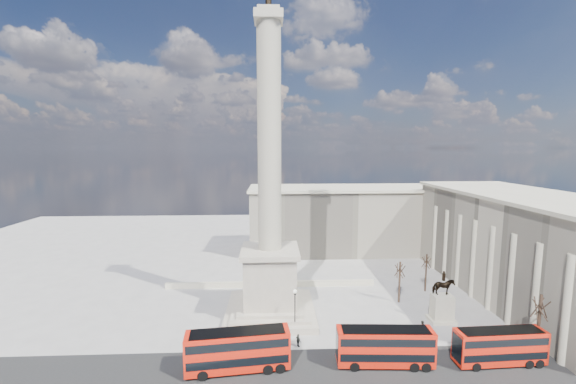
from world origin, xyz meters
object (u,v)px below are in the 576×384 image
at_px(red_bus_a, 239,350).
at_px(red_bus_c, 500,346).
at_px(pedestrian_walking, 377,345).
at_px(pedestrian_standing, 422,327).
at_px(red_bus_b, 385,346).
at_px(pedestrian_crossing, 298,340).
at_px(equestrian_statue, 442,304).
at_px(nelsons_column, 270,235).
at_px(victorian_lamp, 295,307).

xyz_separation_m(red_bus_a, red_bus_c, (31.99, -0.14, -0.28)).
bearing_deg(pedestrian_walking, pedestrian_standing, 28.29).
height_order(red_bus_b, pedestrian_walking, red_bus_b).
relative_size(pedestrian_walking, pedestrian_crossing, 1.09).
bearing_deg(red_bus_c, pedestrian_walking, 165.34).
relative_size(red_bus_a, equestrian_statue, 1.57).
bearing_deg(equestrian_statue, nelsons_column, 172.05).
bearing_deg(equestrian_statue, red_bus_c, -80.04).
relative_size(red_bus_b, red_bus_c, 1.06).
height_order(red_bus_c, pedestrian_crossing, red_bus_c).
xyz_separation_m(victorian_lamp, equestrian_statue, (22.79, 2.18, -1.00)).
height_order(red_bus_a, victorian_lamp, victorian_lamp).
bearing_deg(equestrian_statue, pedestrian_crossing, -164.93).
relative_size(red_bus_b, equestrian_statue, 1.47).
xyz_separation_m(victorian_lamp, pedestrian_standing, (18.25, -1.26, -2.81)).
height_order(nelsons_column, red_bus_b, nelsons_column).
distance_m(red_bus_a, equestrian_statue, 31.96).
distance_m(victorian_lamp, pedestrian_crossing, 4.85).
xyz_separation_m(victorian_lamp, pedestrian_crossing, (0.20, -3.90, -2.87)).
relative_size(red_bus_b, pedestrian_walking, 6.08).
bearing_deg(pedestrian_standing, equestrian_statue, -179.06).
xyz_separation_m(nelsons_column, pedestrian_crossing, (3.79, -9.76, -12.03)).
bearing_deg(red_bus_c, nelsons_column, 150.43).
bearing_deg(red_bus_c, pedestrian_standing, 128.43).
bearing_deg(nelsons_column, pedestrian_walking, -39.47).
relative_size(victorian_lamp, equestrian_statue, 0.80).
bearing_deg(nelsons_column, pedestrian_standing, -18.06).
bearing_deg(equestrian_statue, red_bus_b, -139.00).
relative_size(red_bus_b, pedestrian_standing, 6.19).
bearing_deg(red_bus_c, victorian_lamp, 158.21).
height_order(red_bus_a, equestrian_statue, equestrian_statue).
xyz_separation_m(equestrian_statue, pedestrian_crossing, (-22.59, -6.08, -1.87)).
bearing_deg(pedestrian_crossing, red_bus_b, -145.16).
bearing_deg(red_bus_b, red_bus_c, 1.83).
distance_m(pedestrian_standing, pedestrian_crossing, 18.24).
distance_m(nelsons_column, red_bus_c, 33.59).
bearing_deg(equestrian_statue, pedestrian_standing, -142.89).
bearing_deg(red_bus_a, pedestrian_walking, 3.53).
bearing_deg(pedestrian_walking, pedestrian_crossing, 169.49).
height_order(nelsons_column, equestrian_statue, nelsons_column).
distance_m(equestrian_statue, pedestrian_standing, 5.98).
bearing_deg(victorian_lamp, nelsons_column, 121.43).
bearing_deg(pedestrian_crossing, equestrian_statue, -106.24).
relative_size(red_bus_a, victorian_lamp, 1.96).
distance_m(equestrian_statue, pedestrian_crossing, 23.47).
bearing_deg(pedestrian_walking, victorian_lamp, 150.66).
xyz_separation_m(red_bus_b, victorian_lamp, (-10.54, 8.47, 1.28)).
bearing_deg(victorian_lamp, pedestrian_crossing, -87.02).
distance_m(red_bus_b, pedestrian_crossing, 11.41).
relative_size(equestrian_statue, pedestrian_crossing, 4.49).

